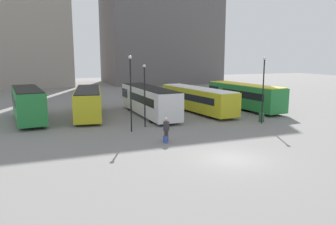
# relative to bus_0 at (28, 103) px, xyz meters

# --- Properties ---
(ground_plane) EXTENTS (160.00, 160.00, 0.00)m
(ground_plane) POSITION_rel_bus_0_xyz_m (11.99, -17.59, -1.76)
(ground_plane) COLOR slate
(building_block_right) EXTENTS (25.19, 17.82, 38.15)m
(building_block_right) POSITION_rel_bus_0_xyz_m (28.53, 40.39, 17.32)
(building_block_right) COLOR #5B5656
(building_block_right) RESTS_ON ground_plane
(bus_0) EXTENTS (3.38, 9.72, 3.26)m
(bus_0) POSITION_rel_bus_0_xyz_m (0.00, 0.00, 0.00)
(bus_0) COLOR #237A38
(bus_0) RESTS_ON ground_plane
(bus_1) EXTENTS (4.26, 11.42, 2.92)m
(bus_1) POSITION_rel_bus_0_xyz_m (5.88, 0.64, -0.17)
(bus_1) COLOR gold
(bus_1) RESTS_ON ground_plane
(bus_2) EXTENTS (2.75, 12.54, 3.05)m
(bus_2) POSITION_rel_bus_0_xyz_m (12.01, -1.08, -0.09)
(bus_2) COLOR silver
(bus_2) RESTS_ON ground_plane
(bus_3) EXTENTS (3.86, 12.49, 2.78)m
(bus_3) POSITION_rel_bus_0_xyz_m (17.78, -1.13, -0.23)
(bus_3) COLOR gold
(bus_3) RESTS_ON ground_plane
(bus_4) EXTENTS (3.33, 11.81, 3.01)m
(bus_4) POSITION_rel_bus_0_xyz_m (23.96, -1.43, -0.11)
(bus_4) COLOR #237A38
(bus_4) RESTS_ON ground_plane
(traveler) EXTENTS (0.46, 0.46, 1.79)m
(traveler) POSITION_rel_bus_0_xyz_m (9.80, -12.06, -0.70)
(traveler) COLOR #4C3828
(traveler) RESTS_ON ground_plane
(suitcase) EXTENTS (0.20, 0.43, 0.76)m
(suitcase) POSITION_rel_bus_0_xyz_m (9.55, -12.51, -1.49)
(suitcase) COLOR #334CB2
(suitcase) RESTS_ON ground_plane
(lamp_post_0) EXTENTS (0.28, 0.28, 5.61)m
(lamp_post_0) POSITION_rel_bus_0_xyz_m (9.83, -6.71, 1.55)
(lamp_post_0) COLOR black
(lamp_post_0) RESTS_ON ground_plane
(lamp_post_1) EXTENTS (0.28, 0.28, 6.24)m
(lamp_post_1) POSITION_rel_bus_0_xyz_m (20.59, -9.34, 1.87)
(lamp_post_1) COLOR black
(lamp_post_1) RESTS_ON ground_plane
(lamp_post_2) EXTENTS (0.28, 0.28, 6.38)m
(lamp_post_2) POSITION_rel_bus_0_xyz_m (8.17, -8.13, 1.95)
(lamp_post_2) COLOR black
(lamp_post_2) RESTS_ON ground_plane
(trash_bin) EXTENTS (0.52, 0.52, 0.85)m
(trash_bin) POSITION_rel_bus_0_xyz_m (21.10, -8.66, -1.34)
(trash_bin) COLOR #285633
(trash_bin) RESTS_ON ground_plane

